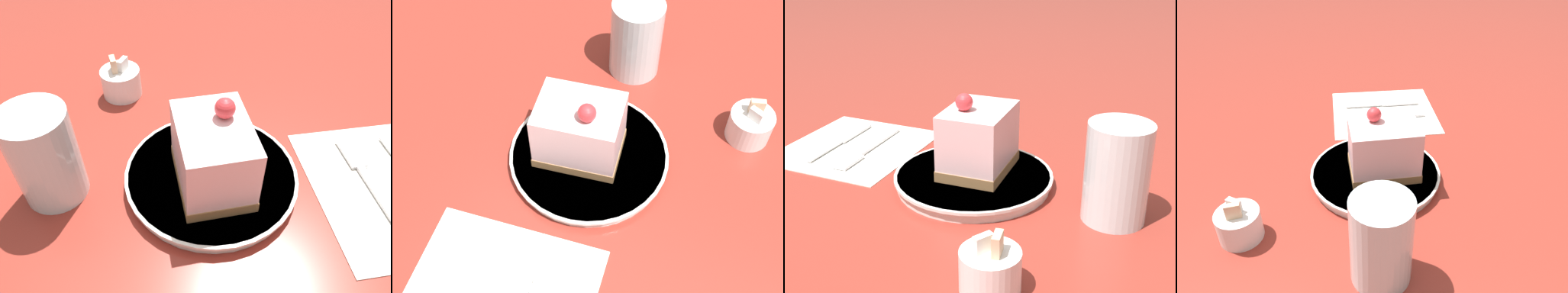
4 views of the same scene
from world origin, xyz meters
TOP-DOWN VIEW (x-y plane):
  - ground_plane at (0.00, 0.00)m, footprint 4.00×4.00m
  - plate at (-0.02, 0.04)m, footprint 0.21×0.21m
  - cake_slice at (-0.02, 0.02)m, footprint 0.10×0.12m
  - fork at (0.17, 0.03)m, footprint 0.04×0.17m
  - sugar_bowl at (-0.16, 0.22)m, footprint 0.06×0.06m
  - drinking_glass at (-0.21, 0.03)m, footprint 0.08×0.08m

SIDE VIEW (x-z plane):
  - ground_plane at x=0.00m, z-range 0.00..0.00m
  - fork at x=0.17m, z-range 0.00..0.01m
  - plate at x=-0.02m, z-range 0.00..0.02m
  - sugar_bowl at x=-0.16m, z-range -0.01..0.06m
  - drinking_glass at x=-0.21m, z-range 0.00..0.12m
  - cake_slice at x=-0.02m, z-range 0.01..0.12m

